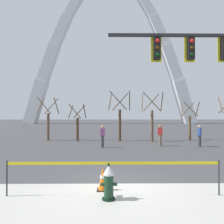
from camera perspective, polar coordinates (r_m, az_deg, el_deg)
ground_plane at (r=7.74m, az=0.96°, el=-18.19°), size 240.00×240.00×0.00m
fire_hydrant at (r=6.25m, az=-0.87°, el=-17.94°), size 0.46×0.48×0.99m
caution_tape_barrier at (r=6.46m, az=0.37°, el=-15.17°), size 6.10×0.05×1.01m
traffic_cone_by_hydrant at (r=7.00m, az=-2.40°, el=-17.02°), size 0.36×0.36×0.73m
monument_arch at (r=64.57m, az=-0.44°, el=14.28°), size 48.91×3.19×44.30m
tree_far_left at (r=21.06m, az=-16.35°, el=-2.36°), size 1.83×1.84×3.96m
tree_left_mid at (r=20.20m, az=-9.00°, el=-3.28°), size 1.54×1.55×3.31m
tree_center_left at (r=19.84m, az=2.03°, el=-1.82°), size 2.06×2.07×4.48m
tree_center_right at (r=19.61m, az=10.41°, el=-2.02°), size 1.99×2.00×4.33m
tree_right_mid at (r=21.71m, az=19.63°, el=-2.76°), size 1.66×1.67×3.58m
pedestrian_walking_left at (r=16.86m, az=12.46°, el=-5.96°), size 0.38×0.29×1.59m
pedestrian_standing_center at (r=15.87m, az=-2.52°, el=-6.29°), size 0.35×0.23×1.59m
pedestrian_walking_right at (r=17.35m, az=21.90°, el=-5.77°), size 0.37×0.39×1.59m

